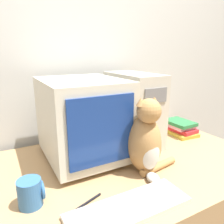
{
  "coord_description": "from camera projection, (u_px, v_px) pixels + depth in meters",
  "views": [
    {
      "loc": [
        -0.57,
        -0.42,
        1.29
      ],
      "look_at": [
        -0.1,
        0.46,
        1.01
      ],
      "focal_mm": 35.0,
      "sensor_mm": 36.0,
      "label": 1
    }
  ],
  "objects": [
    {
      "name": "keyboard",
      "position": [
        129.0,
        208.0,
        0.77
      ],
      "size": [
        0.45,
        0.15,
        0.02
      ],
      "color": "silver",
      "rests_on": "desk"
    },
    {
      "name": "cat",
      "position": [
        146.0,
        141.0,
        0.99
      ],
      "size": [
        0.27,
        0.25,
        0.36
      ],
      "rotation": [
        0.0,
        0.0,
        -0.24
      ],
      "color": "#B7844C",
      "rests_on": "desk"
    },
    {
      "name": "crt_monitor",
      "position": [
        83.0,
        119.0,
        1.11
      ],
      "size": [
        0.38,
        0.46,
        0.41
      ],
      "color": "beige",
      "rests_on": "desk"
    },
    {
      "name": "book_stack",
      "position": [
        180.0,
        128.0,
        1.49
      ],
      "size": [
        0.16,
        0.22,
        0.09
      ],
      "color": "gold",
      "rests_on": "desk"
    },
    {
      "name": "pen",
      "position": [
        87.0,
        203.0,
        0.81
      ],
      "size": [
        0.14,
        0.06,
        0.01
      ],
      "color": "black",
      "rests_on": "desk"
    },
    {
      "name": "desk",
      "position": [
        129.0,
        220.0,
        1.23
      ],
      "size": [
        1.35,
        0.87,
        0.75
      ],
      "color": "tan",
      "rests_on": "ground_plane"
    },
    {
      "name": "wall_back",
      "position": [
        90.0,
        58.0,
        1.42
      ],
      "size": [
        7.0,
        0.05,
        2.5
      ],
      "color": "silver",
      "rests_on": "ground_plane"
    },
    {
      "name": "mug",
      "position": [
        31.0,
        193.0,
        0.79
      ],
      "size": [
        0.09,
        0.09,
        0.1
      ],
      "color": "#33669E",
      "rests_on": "desk"
    },
    {
      "name": "computer_tower",
      "position": [
        133.0,
        109.0,
        1.31
      ],
      "size": [
        0.2,
        0.4,
        0.42
      ],
      "color": "beige",
      "rests_on": "desk"
    }
  ]
}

